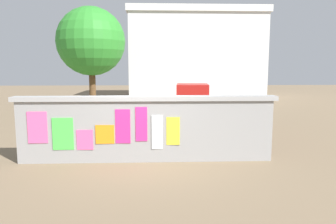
% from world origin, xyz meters
% --- Properties ---
extents(ground, '(60.00, 60.00, 0.00)m').
position_xyz_m(ground, '(0.00, 8.00, 0.00)').
color(ground, '#7A664C').
extents(poster_wall, '(6.86, 0.42, 1.74)m').
position_xyz_m(poster_wall, '(-0.01, -0.00, 0.89)').
color(poster_wall, gray).
rests_on(poster_wall, ground).
extents(auto_rickshaw_truck, '(3.72, 1.83, 1.85)m').
position_xyz_m(auto_rickshaw_truck, '(0.70, 4.15, 0.90)').
color(auto_rickshaw_truck, black).
rests_on(auto_rickshaw_truck, ground).
extents(motorcycle, '(1.90, 0.56, 0.87)m').
position_xyz_m(motorcycle, '(-2.53, 2.15, 0.46)').
color(motorcycle, black).
rests_on(motorcycle, ground).
extents(person_walking, '(0.45, 0.45, 1.62)m').
position_xyz_m(person_walking, '(0.40, 1.06, 0.99)').
color(person_walking, purple).
rests_on(person_walking, ground).
extents(person_bystander, '(0.36, 0.36, 1.62)m').
position_xyz_m(person_bystander, '(2.20, 0.95, 0.99)').
color(person_bystander, yellow).
rests_on(person_bystander, ground).
extents(tree_roadside, '(3.95, 3.95, 5.98)m').
position_xyz_m(tree_roadside, '(-3.44, 10.74, 3.98)').
color(tree_roadside, brown).
rests_on(tree_roadside, ground).
extents(building_background, '(10.97, 6.27, 7.16)m').
position_xyz_m(building_background, '(3.61, 18.96, 3.60)').
color(building_background, silver).
rests_on(building_background, ground).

